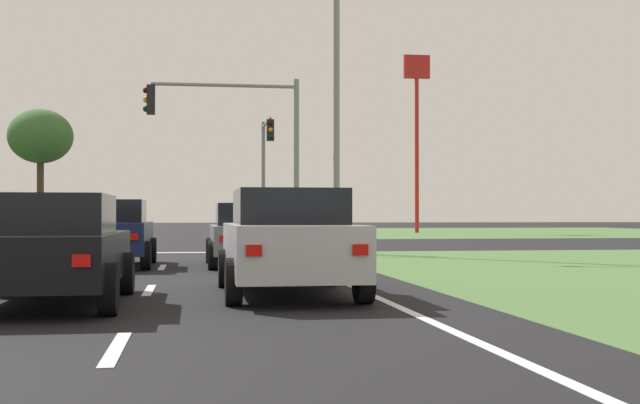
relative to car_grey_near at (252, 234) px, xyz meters
name	(u,v)px	position (x,y,z in m)	size (l,w,h in m)	color
ground_plane	(85,246)	(-5.58, 14.42, -0.76)	(200.00, 200.00, 0.00)	black
grass_verge_far_right	(489,232)	(19.92, 38.92, -0.76)	(35.00, 35.00, 0.01)	#476B38
median_island_far	(130,232)	(-5.58, 39.42, -0.69)	(1.20, 36.00, 0.14)	#ADA89E
lane_dash_near	(116,348)	(-2.08, -12.23, -0.76)	(0.14, 2.00, 0.01)	silver
lane_dash_second	(149,290)	(-2.08, -6.23, -0.76)	(0.14, 2.00, 0.01)	silver
lane_dash_third	(162,267)	(-2.08, -0.23, -0.76)	(0.14, 2.00, 0.01)	silver
edge_line_right	(329,276)	(1.27, -3.58, -0.76)	(0.14, 24.00, 0.01)	silver
stop_bar_near	(180,253)	(-1.78, 7.42, -0.76)	(6.40, 0.50, 0.01)	silver
crosswalk_bar_fifth	(9,251)	(-7.38, 9.22, -0.76)	(0.70, 2.80, 0.01)	silver
crosswalk_bar_sixth	(45,251)	(-6.23, 9.22, -0.76)	(0.70, 2.80, 0.01)	silver
crosswalk_bar_seventh	(81,251)	(-5.08, 9.22, -0.76)	(0.70, 2.80, 0.01)	silver
crosswalk_bar_eighth	(116,251)	(-3.93, 9.22, -0.76)	(0.70, 2.80, 0.01)	silver
car_grey_near	(252,234)	(0.00, 0.00, 0.00)	(2.10, 4.23, 1.48)	slate
car_navy_second	(110,233)	(-3.29, 0.26, 0.03)	(2.00, 4.39, 1.56)	#161E47
car_red_third	(99,221)	(-7.87, 41.36, 0.05)	(1.98, 4.32, 1.59)	#A31919
car_silver_fourth	(288,241)	(0.03, -7.34, 0.05)	(1.99, 4.57, 1.59)	#B7B7BC
car_black_fifth	(50,248)	(-3.28, -8.30, 0.00)	(2.00, 4.40, 1.48)	black
car_beige_sixth	(106,221)	(-7.98, 47.66, 0.01)	(2.02, 4.19, 1.52)	#BCAD8E
traffic_signal_near_right	(241,131)	(0.19, 7.82, 3.20)	(5.10, 0.32, 5.72)	gray
traffic_signal_far_right	(266,157)	(2.02, 19.60, 3.15)	(0.32, 4.08, 5.74)	gray
street_lamp_second	(330,74)	(2.85, 5.95, 4.84)	(2.49, 0.72, 10.07)	gray
pedestrian_at_median	(111,215)	(-5.51, 24.52, 0.44)	(0.34, 0.34, 1.76)	maroon
fastfood_pole_sign	(417,104)	(13.77, 36.10, 8.05)	(1.80, 0.40, 12.14)	red
treeline_fourth	(41,137)	(-11.93, 41.63, 5.92)	(4.49, 4.49, 8.65)	#423323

